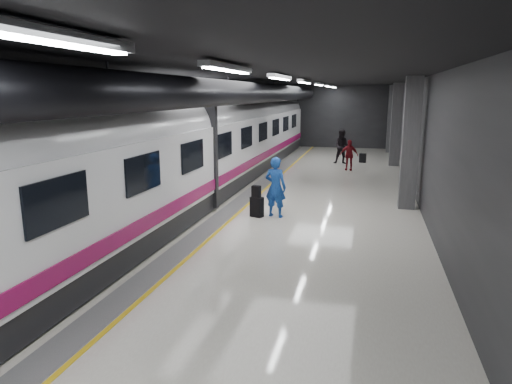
# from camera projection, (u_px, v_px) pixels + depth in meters

# --- Properties ---
(ground) EXTENTS (40.00, 40.00, 0.00)m
(ground) POSITION_uv_depth(u_px,v_px,m) (267.00, 214.00, 15.21)
(ground) COLOR silver
(ground) RESTS_ON ground
(platform_hall) EXTENTS (10.02, 40.02, 4.51)m
(platform_hall) POSITION_uv_depth(u_px,v_px,m) (265.00, 105.00, 15.43)
(platform_hall) COLOR black
(platform_hall) RESTS_ON ground
(train) EXTENTS (3.05, 38.00, 4.05)m
(train) POSITION_uv_depth(u_px,v_px,m) (175.00, 149.00, 15.54)
(train) COLOR black
(train) RESTS_ON ground
(traveler_main) EXTENTS (0.80, 0.62, 1.96)m
(traveler_main) POSITION_uv_depth(u_px,v_px,m) (276.00, 187.00, 14.66)
(traveler_main) COLOR blue
(traveler_main) RESTS_ON ground
(suitcase_main) EXTENTS (0.46, 0.38, 0.65)m
(suitcase_main) POSITION_uv_depth(u_px,v_px,m) (257.00, 207.00, 14.79)
(suitcase_main) COLOR black
(suitcase_main) RESTS_ON ground
(shoulder_bag) EXTENTS (0.31, 0.22, 0.38)m
(shoulder_bag) POSITION_uv_depth(u_px,v_px,m) (256.00, 192.00, 14.65)
(shoulder_bag) COLOR black
(shoulder_bag) RESTS_ON suitcase_main
(traveler_far_a) EXTENTS (0.98, 0.78, 1.96)m
(traveler_far_a) POSITION_uv_depth(u_px,v_px,m) (342.00, 147.00, 25.82)
(traveler_far_a) COLOR black
(traveler_far_a) RESTS_ON ground
(traveler_far_b) EXTENTS (0.95, 0.45, 1.58)m
(traveler_far_b) POSITION_uv_depth(u_px,v_px,m) (349.00, 155.00, 23.77)
(traveler_far_b) COLOR maroon
(traveler_far_b) RESTS_ON ground
(suitcase_far) EXTENTS (0.40, 0.31, 0.53)m
(suitcase_far) POSITION_uv_depth(u_px,v_px,m) (363.00, 158.00, 26.46)
(suitcase_far) COLOR black
(suitcase_far) RESTS_ON ground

